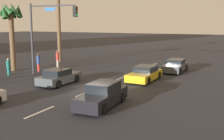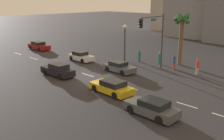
{
  "view_description": "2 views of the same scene",
  "coord_description": "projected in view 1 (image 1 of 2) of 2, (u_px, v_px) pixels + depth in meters",
  "views": [
    {
      "loc": [
        -17.23,
        -10.4,
        4.99
      ],
      "look_at": [
        2.48,
        -0.67,
        1.28
      ],
      "focal_mm": 44.96,
      "sensor_mm": 36.0,
      "label": 1
    },
    {
      "loc": [
        22.06,
        -18.88,
        8.62
      ],
      "look_at": [
        3.07,
        0.29,
        1.25
      ],
      "focal_mm": 42.27,
      "sensor_mm": 36.0,
      "label": 2
    }
  ],
  "objects": [
    {
      "name": "ground_plane",
      "position": [
        89.0,
        92.0,
        20.6
      ],
      "size": [
        220.0,
        220.0,
        0.0
      ],
      "primitive_type": "plane",
      "color": "#28282D"
    },
    {
      "name": "lane_stripe_2",
      "position": [
        40.0,
        112.0,
        15.85
      ],
      "size": [
        2.48,
        0.14,
        0.01
      ],
      "primitive_type": "cube",
      "color": "silver",
      "rests_on": "ground_plane"
    },
    {
      "name": "lane_stripe_3",
      "position": [
        84.0,
        93.0,
        20.03
      ],
      "size": [
        2.17,
        0.14,
        0.01
      ],
      "primitive_type": "cube",
      "color": "silver",
      "rests_on": "ground_plane"
    },
    {
      "name": "lane_stripe_4",
      "position": [
        121.0,
        78.0,
        25.64
      ],
      "size": [
        2.24,
        0.14,
        0.01
      ],
      "primitive_type": "cube",
      "color": "silver",
      "rests_on": "ground_plane"
    },
    {
      "name": "lane_stripe_5",
      "position": [
        154.0,
        64.0,
        34.23
      ],
      "size": [
        2.23,
        0.14,
        0.01
      ],
      "primitive_type": "cube",
      "color": "silver",
      "rests_on": "ground_plane"
    },
    {
      "name": "lane_stripe_6",
      "position": [
        145.0,
        68.0,
        31.32
      ],
      "size": [
        1.96,
        0.14,
        0.01
      ],
      "primitive_type": "cube",
      "color": "silver",
      "rests_on": "ground_plane"
    },
    {
      "name": "car_1",
      "position": [
        175.0,
        66.0,
        28.8
      ],
      "size": [
        4.29,
        1.85,
        1.28
      ],
      "color": "#474C51",
      "rests_on": "ground_plane"
    },
    {
      "name": "car_2",
      "position": [
        102.0,
        95.0,
        16.89
      ],
      "size": [
        4.47,
        1.94,
        1.44
      ],
      "color": "black",
      "rests_on": "ground_plane"
    },
    {
      "name": "car_3",
      "position": [
        145.0,
        74.0,
        24.44
      ],
      "size": [
        4.45,
        2.02,
        1.28
      ],
      "color": "gold",
      "rests_on": "ground_plane"
    },
    {
      "name": "car_4",
      "position": [
        59.0,
        77.0,
        23.01
      ],
      "size": [
        4.0,
        1.92,
        1.26
      ],
      "color": "#474C51",
      "rests_on": "ground_plane"
    },
    {
      "name": "traffic_signal",
      "position": [
        46.0,
        27.0,
        26.18
      ],
      "size": [
        0.65,
        5.15,
        6.79
      ],
      "color": "#38383D",
      "rests_on": "ground_plane"
    },
    {
      "name": "pedestrian_0",
      "position": [
        58.0,
        58.0,
        31.75
      ],
      "size": [
        0.52,
        0.52,
        1.91
      ],
      "color": "#B2A58C",
      "rests_on": "ground_plane"
    },
    {
      "name": "pedestrian_1",
      "position": [
        8.0,
        66.0,
        26.88
      ],
      "size": [
        0.43,
        0.43,
        1.64
      ],
      "color": "#1E7266",
      "rests_on": "ground_plane"
    },
    {
      "name": "pedestrian_3",
      "position": [
        38.0,
        62.0,
        28.99
      ],
      "size": [
        0.48,
        0.48,
        1.86
      ],
      "color": "#BF3833",
      "rests_on": "ground_plane"
    },
    {
      "name": "palm_tree_0",
      "position": [
        58.0,
        6.0,
        35.3
      ],
      "size": [
        2.46,
        2.48,
        9.97
      ],
      "color": "brown",
      "rests_on": "ground_plane"
    },
    {
      "name": "palm_tree_1",
      "position": [
        11.0,
        21.0,
        28.76
      ],
      "size": [
        2.4,
        2.5,
        7.11
      ],
      "color": "brown",
      "rests_on": "ground_plane"
    }
  ]
}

